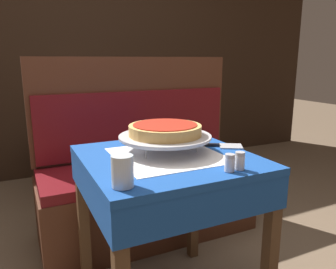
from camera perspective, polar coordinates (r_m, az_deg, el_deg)
The scene contains 11 objects.
dining_table_front at distance 1.44m, azimuth -0.08°, elevation -7.76°, with size 0.70×0.70×0.75m.
dining_table_rear at distance 3.00m, azimuth -12.45°, elevation 2.46°, with size 0.71×0.71×0.75m.
booth_bench at distance 2.22m, azimuth -3.77°, elevation -8.65°, with size 1.39×0.53×1.17m.
back_wall_panel at distance 3.45m, azimuth -16.26°, elevation 13.24°, with size 6.00×0.04×2.40m, color black.
pizza_pan_stand at distance 1.44m, azimuth -0.51°, elevation -0.50°, with size 0.41×0.41×0.07m.
deep_dish_pizza at distance 1.43m, azimuth -0.51°, elevation 0.85°, with size 0.32×0.32×0.05m.
pizza_server at distance 1.56m, azimuth 8.23°, elevation -1.86°, with size 0.27×0.18×0.01m.
water_glass_near at distance 1.06m, azimuth -7.93°, elevation -6.33°, with size 0.07×0.07×0.10m.
salt_shaker at distance 1.22m, azimuth 10.68°, elevation -4.87°, with size 0.04×0.04×0.06m.
pepper_shaker at distance 1.24m, azimuth 12.39°, elevation -4.51°, with size 0.04×0.04×0.07m.
condiment_caddy at distance 3.02m, azimuth -14.21°, elevation 5.74°, with size 0.13×0.13×0.17m.
Camera 1 is at (-0.57, -1.22, 1.16)m, focal length 35.00 mm.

